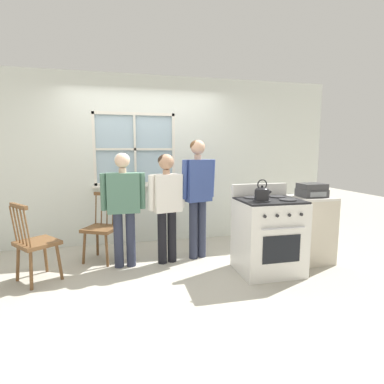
{
  "coord_description": "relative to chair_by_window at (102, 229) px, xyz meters",
  "views": [
    {
      "loc": [
        -0.37,
        -3.55,
        1.51
      ],
      "look_at": [
        0.48,
        0.06,
        1.0
      ],
      "focal_mm": 28.0,
      "sensor_mm": 36.0,
      "label": 1
    }
  ],
  "objects": [
    {
      "name": "person_teen_center",
      "position": [
        0.86,
        -0.28,
        0.44
      ],
      "size": [
        0.53,
        0.29,
        1.47
      ],
      "rotation": [
        0.0,
        0.0,
        0.25
      ],
      "color": "black",
      "rests_on": "ground_plane"
    },
    {
      "name": "stereo",
      "position": [
        2.76,
        -0.68,
        0.54
      ],
      "size": [
        0.34,
        0.29,
        0.18
      ],
      "color": "#38383A",
      "rests_on": "side_counter"
    },
    {
      "name": "chair_near_wall",
      "position": [
        -0.71,
        -0.52,
        0.0
      ],
      "size": [
        0.57,
        0.58,
        0.93
      ],
      "rotation": [
        0.0,
        0.0,
        2.24
      ],
      "color": "brown",
      "rests_on": "ground_plane"
    },
    {
      "name": "side_counter",
      "position": [
        2.76,
        -0.66,
        0.0
      ],
      "size": [
        0.55,
        0.5,
        0.9
      ],
      "color": "beige",
      "rests_on": "ground_plane"
    },
    {
      "name": "chair_by_window",
      "position": [
        0.0,
        0.0,
        0.0
      ],
      "size": [
        0.56,
        0.55,
        0.93
      ],
      "rotation": [
        0.0,
        0.0,
        -0.49
      ],
      "color": "brown",
      "rests_on": "ground_plane"
    },
    {
      "name": "stove",
      "position": [
        2.04,
        -0.88,
        0.03
      ],
      "size": [
        0.76,
        0.68,
        1.08
      ],
      "color": "white",
      "rests_on": "ground_plane"
    },
    {
      "name": "wall_back",
      "position": [
        0.67,
        0.77,
        0.89
      ],
      "size": [
        6.4,
        0.16,
        2.7
      ],
      "color": "silver",
      "rests_on": "ground_plane"
    },
    {
      "name": "ground_plane",
      "position": [
        0.66,
        -0.63,
        -0.45
      ],
      "size": [
        16.0,
        16.0,
        0.0
      ],
      "primitive_type": "plane",
      "color": "#B2AD9E"
    },
    {
      "name": "potted_plant",
      "position": [
        0.49,
        0.68,
        0.58
      ],
      "size": [
        0.17,
        0.17,
        0.23
      ],
      "color": "#42474C",
      "rests_on": "wall_back"
    },
    {
      "name": "kettle",
      "position": [
        1.87,
        -1.01,
        0.58
      ],
      "size": [
        0.21,
        0.17,
        0.25
      ],
      "color": "black",
      "rests_on": "stove"
    },
    {
      "name": "person_adult_right",
      "position": [
        1.31,
        -0.19,
        0.55
      ],
      "size": [
        0.52,
        0.29,
        1.66
      ],
      "rotation": [
        0.0,
        0.0,
        0.26
      ],
      "color": "#2D3347",
      "rests_on": "ground_plane"
    },
    {
      "name": "person_elderly_left",
      "position": [
        0.3,
        -0.3,
        0.44
      ],
      "size": [
        0.56,
        0.22,
        1.48
      ],
      "rotation": [
        0.0,
        0.0,
        0.02
      ],
      "color": "#2D3347",
      "rests_on": "ground_plane"
    }
  ]
}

